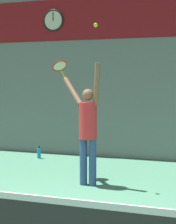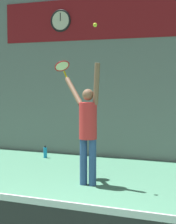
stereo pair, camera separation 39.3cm
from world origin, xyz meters
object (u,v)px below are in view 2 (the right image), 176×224
(scoreboard_clock, at_px, (61,21))
(tennis_ball, at_px, (95,25))
(tennis_racket, at_px, (62,67))
(water_bottle, at_px, (45,152))
(tennis_player, at_px, (88,126))

(scoreboard_clock, height_order, tennis_ball, scoreboard_clock)
(tennis_ball, bearing_deg, tennis_racket, 147.40)
(scoreboard_clock, relative_size, tennis_ball, 8.08)
(scoreboard_clock, relative_size, water_bottle, 1.91)
(tennis_ball, bearing_deg, tennis_player, 148.29)
(tennis_player, distance_m, tennis_racket, 1.34)
(tennis_ball, bearing_deg, water_bottle, 135.64)
(tennis_player, bearing_deg, tennis_racket, 147.18)
(water_bottle, bearing_deg, tennis_ball, -44.36)
(scoreboard_clock, bearing_deg, water_bottle, -98.90)
(water_bottle, bearing_deg, tennis_player, -45.35)
(tennis_ball, relative_size, water_bottle, 0.24)
(tennis_player, distance_m, water_bottle, 2.84)
(scoreboard_clock, distance_m, tennis_ball, 3.36)
(tennis_racket, height_order, tennis_ball, tennis_ball)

